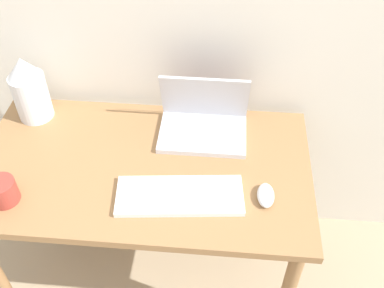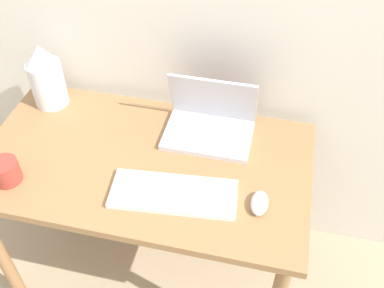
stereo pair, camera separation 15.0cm
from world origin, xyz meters
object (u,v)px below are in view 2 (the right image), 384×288
vase (46,76)px  mug (5,171)px  keyboard (174,194)px  laptop (210,122)px  mouse (260,203)px

vase → mug: size_ratio=2.76×
keyboard → vase: (-0.60, 0.36, 0.12)m
laptop → mouse: 0.38m
laptop → mouse: size_ratio=3.17×
mouse → vase: vase is taller
vase → keyboard: bearing=-31.0°
mouse → keyboard: bearing=-175.7°
keyboard → mug: bearing=-174.2°
mug → laptop: bearing=31.9°
mug → vase: bearing=95.2°
laptop → mouse: bearing=-53.8°
keyboard → mouse: size_ratio=4.21×
keyboard → mouse: (0.28, 0.02, 0.01)m
mouse → vase: (-0.88, 0.34, 0.11)m
mouse → vase: 0.95m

